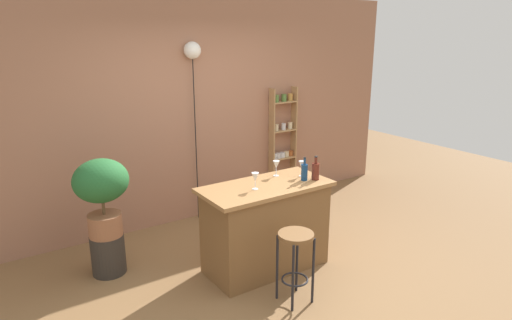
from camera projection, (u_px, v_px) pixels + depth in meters
name	position (u px, v px, depth m)	size (l,w,h in m)	color
ground	(283.00, 280.00, 4.41)	(12.00, 12.00, 0.00)	brown
back_wall	(190.00, 111.00, 5.58)	(6.40, 0.10, 2.80)	#9E6B51
kitchen_counter	(266.00, 227.00, 4.53)	(1.31, 0.63, 0.90)	brown
bar_stool	(296.00, 252.00, 3.94)	(0.32, 0.32, 0.67)	black
spice_shelf	(283.00, 144.00, 6.36)	(0.41, 0.13, 1.61)	#A87F51
plant_stool	(108.00, 254.00, 4.49)	(0.33, 0.33, 0.41)	#2D2823
potted_plant	(102.00, 189.00, 4.30)	(0.53, 0.48, 0.78)	#935B3D
bottle_spirits_clear	(316.00, 171.00, 4.54)	(0.08, 0.08, 0.25)	#5B2319
bottle_vinegar	(304.00, 172.00, 4.52)	(0.07, 0.07, 0.24)	navy
wine_glass_left	(302.00, 165.00, 4.64)	(0.07, 0.07, 0.16)	silver
wine_glass_center	(276.00, 165.00, 4.65)	(0.07, 0.07, 0.16)	silver
wine_glass_right	(255.00, 178.00, 4.25)	(0.07, 0.07, 0.16)	silver
pendant_globe_light	(192.00, 53.00, 5.30)	(0.21, 0.21, 2.24)	black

